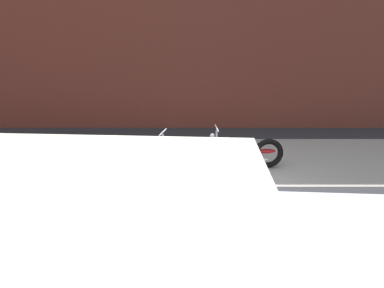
{
  "coord_description": "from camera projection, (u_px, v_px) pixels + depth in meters",
  "views": [
    {
      "loc": [
        -0.08,
        -5.79,
        2.78
      ],
      "look_at": [
        -0.11,
        0.61,
        0.75
      ],
      "focal_mm": 28.34,
      "sensor_mm": 36.0,
      "label": 1
    }
  ],
  "objects": [
    {
      "name": "motorcycle_red",
      "position": [
        249.0,
        153.0,
        7.24
      ],
      "size": [
        2.01,
        0.58,
        1.03
      ],
      "rotation": [
        0.0,
        0.0,
        3.19
      ],
      "color": "black",
      "rests_on": "ground"
    },
    {
      "name": "motorcycle_orange",
      "position": [
        133.0,
        156.0,
        6.99
      ],
      "size": [
        1.99,
        0.67,
        1.03
      ],
      "rotation": [
        0.0,
        0.0,
        -0.17
      ],
      "color": "black",
      "rests_on": "ground"
    },
    {
      "name": "sidewalk_slab",
      "position": [
        196.0,
        158.0,
        8.03
      ],
      "size": [
        36.0,
        3.5,
        0.01
      ],
      "primitive_type": "cube",
      "color": "#9E998E",
      "rests_on": "ground"
    },
    {
      "name": "brick_building_wall",
      "position": [
        196.0,
        51.0,
        10.5
      ],
      "size": [
        36.0,
        0.5,
        5.39
      ],
      "primitive_type": "cube",
      "color": "brown",
      "rests_on": "ground"
    },
    {
      "name": "ground_plane",
      "position": [
        197.0,
        187.0,
        6.36
      ],
      "size": [
        80.0,
        80.0,
        0.0
      ],
      "primitive_type": "plane",
      "color": "#2D2D30"
    }
  ]
}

